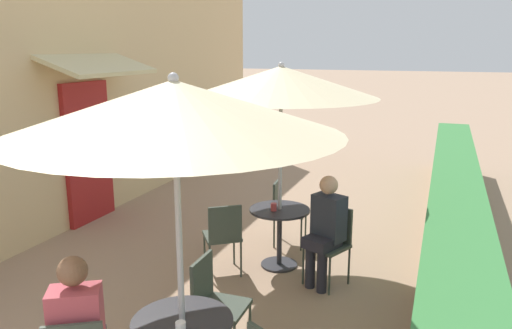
{
  "coord_description": "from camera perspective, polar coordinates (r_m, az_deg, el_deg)",
  "views": [
    {
      "loc": [
        2.53,
        -0.82,
        2.57
      ],
      "look_at": [
        0.15,
        5.47,
        1.0
      ],
      "focal_mm": 35.0,
      "sensor_mm": 36.0,
      "label": 1
    }
  ],
  "objects": [
    {
      "name": "cafe_facade_wall",
      "position": [
        8.15,
        -18.03,
        9.11
      ],
      "size": [
        0.98,
        11.35,
        4.2
      ],
      "color": "#D6B784",
      "rests_on": "ground_plane"
    },
    {
      "name": "planter_hedge",
      "position": [
        6.72,
        21.65,
        -5.45
      ],
      "size": [
        0.6,
        10.35,
        1.01
      ],
      "color": "tan",
      "rests_on": "ground_plane"
    },
    {
      "name": "patio_umbrella_near",
      "position": [
        3.21,
        -9.33,
        6.39
      ],
      "size": [
        2.19,
        2.19,
        2.43
      ],
      "color": "#B7B7BC",
      "rests_on": "ground_plane"
    },
    {
      "name": "cafe_chair_near_left",
      "position": [
        4.36,
        -4.82,
        -15.03
      ],
      "size": [
        0.41,
        0.41,
        0.87
      ],
      "rotation": [
        0.0,
        0.0,
        4.73
      ],
      "color": "#384238",
      "rests_on": "ground_plane"
    },
    {
      "name": "coffee_cup_near",
      "position": [
        3.51,
        -8.6,
        -18.01
      ],
      "size": [
        0.07,
        0.07,
        0.09
      ],
      "color": "white",
      "rests_on": "patio_table_near"
    },
    {
      "name": "patio_table_mid",
      "position": [
        6.0,
        2.7,
        -7.06
      ],
      "size": [
        0.72,
        0.72,
        0.72
      ],
      "color": "#28282D",
      "rests_on": "ground_plane"
    },
    {
      "name": "patio_umbrella_mid",
      "position": [
        5.64,
        2.89,
        9.4
      ],
      "size": [
        2.19,
        2.19,
        2.43
      ],
      "color": "#B7B7BC",
      "rests_on": "ground_plane"
    },
    {
      "name": "cafe_chair_mid_left",
      "position": [
        5.64,
        8.57,
        -8.39
      ],
      "size": [
        0.53,
        0.53,
        0.87
      ],
      "rotation": [
        0.0,
        0.0,
        9.01
      ],
      "color": "#384238",
      "rests_on": "ground_plane"
    },
    {
      "name": "seated_patron_mid_left",
      "position": [
        5.49,
        7.94,
        -7.06
      ],
      "size": [
        0.45,
        0.5,
        1.25
      ],
      "rotation": [
        0.0,
        0.0,
        9.01
      ],
      "color": "#23232D",
      "rests_on": "ground_plane"
    },
    {
      "name": "cafe_chair_mid_right",
      "position": [
        6.65,
        3.32,
        -4.87
      ],
      "size": [
        0.44,
        0.44,
        0.87
      ],
      "rotation": [
        0.0,
        0.0,
        11.1
      ],
      "color": "#384238",
      "rests_on": "ground_plane"
    },
    {
      "name": "cafe_chair_mid_back",
      "position": [
        5.76,
        -3.75,
        -7.81
      ],
      "size": [
        0.56,
        0.56,
        0.87
      ],
      "rotation": [
        0.0,
        0.0,
        13.2
      ],
      "color": "#384238",
      "rests_on": "ground_plane"
    },
    {
      "name": "coffee_cup_mid",
      "position": [
        5.85,
        2.03,
        -4.88
      ],
      "size": [
        0.07,
        0.07,
        0.09
      ],
      "color": "#B73D3D",
      "rests_on": "patio_table_mid"
    }
  ]
}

